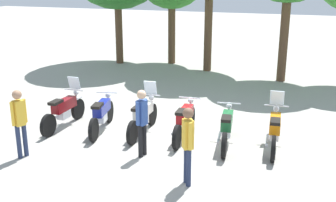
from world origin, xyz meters
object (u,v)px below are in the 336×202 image
motorcycle_2 (143,116)px  motorcycle_5 (275,129)px  person_2 (19,119)px  motorcycle_3 (185,120)px  motorcycle_0 (64,110)px  person_1 (142,118)px  motorcycle_1 (102,114)px  person_0 (188,141)px  motorcycle_4 (227,127)px

motorcycle_2 → motorcycle_5: size_ratio=1.00×
person_2 → motorcycle_3: bearing=-122.5°
motorcycle_0 → person_1: (2.93, -1.08, 0.45)m
motorcycle_2 → motorcycle_1: bearing=96.7°
motorcycle_0 → person_2: (0.24, -2.15, 0.47)m
person_0 → person_2: size_ratio=1.00×
person_0 → person_2: person_0 is taller
person_1 → person_2: bearing=32.2°
motorcycle_4 → motorcycle_0: bearing=84.9°
motorcycle_1 → motorcycle_5: 4.72m
motorcycle_1 → person_0: 3.92m
motorcycle_3 → person_1: bearing=153.9°
motorcycle_4 → person_0: (-0.30, -2.36, 0.49)m
motorcycle_1 → motorcycle_5: size_ratio=0.99×
motorcycle_2 → motorcycle_0: bearing=94.2°
motorcycle_2 → motorcycle_4: 2.35m
person_0 → motorcycle_0: bearing=-59.5°
motorcycle_0 → person_0: size_ratio=1.30×
person_0 → motorcycle_3: bearing=-104.8°
motorcycle_5 → person_2: person_2 is taller
motorcycle_3 → motorcycle_1: bearing=93.0°
motorcycle_5 → person_0: 3.01m
motorcycle_5 → motorcycle_4: bearing=95.6°
motorcycle_3 → person_2: bearing=123.6°
motorcycle_5 → motorcycle_0: bearing=89.8°
person_1 → person_2: 2.90m
motorcycle_2 → motorcycle_4: bearing=-93.8°
motorcycle_2 → person_0: (2.05, -2.38, 0.47)m
person_0 → motorcycle_2: bearing=-83.5°
motorcycle_1 → motorcycle_3: 2.37m
motorcycle_4 → motorcycle_5: motorcycle_5 is taller
motorcycle_2 → person_1: person_1 is taller
motorcycle_0 → motorcycle_2: (2.35, 0.31, 0.00)m
motorcycle_0 → motorcycle_1: 1.18m
motorcycle_4 → person_1: size_ratio=1.31×
motorcycle_0 → motorcycle_2: 2.37m
motorcycle_3 → motorcycle_5: motorcycle_5 is taller
person_2 → motorcycle_2: bearing=-110.9°
motorcycle_1 → person_1: (1.76, -1.18, 0.47)m
motorcycle_0 → person_1: person_1 is taller
motorcycle_0 → motorcycle_5: bearing=-86.5°
motorcycle_5 → person_1: size_ratio=1.32×
motorcycle_1 → motorcycle_4: size_ratio=0.99×
person_1 → person_2: size_ratio=0.99×
motorcycle_0 → motorcycle_5: 5.90m
motorcycle_5 → person_1: (-2.94, -1.59, 0.45)m
motorcycle_2 → person_1: bearing=-160.5°
motorcycle_4 → person_0: bearing=164.1°
motorcycle_4 → motorcycle_3: bearing=75.9°
motorcycle_1 → person_1: bearing=-136.5°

